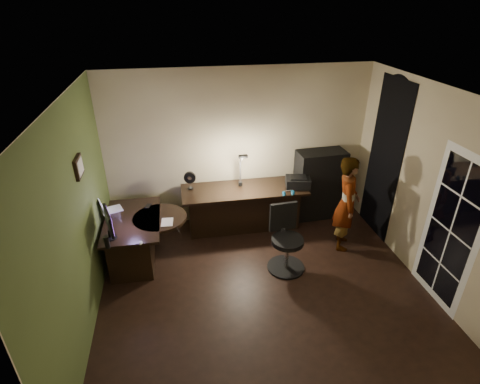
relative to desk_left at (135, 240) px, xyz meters
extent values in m
cube|color=black|center=(1.78, -0.96, -0.38)|extent=(4.50, 4.00, 0.01)
cube|color=silver|center=(1.78, -0.96, 2.33)|extent=(4.50, 4.00, 0.01)
cube|color=#C1B18B|center=(1.78, 1.04, 0.98)|extent=(4.50, 0.01, 2.70)
cube|color=#C1B18B|center=(1.78, -2.97, 0.98)|extent=(4.50, 0.01, 2.70)
cube|color=#C1B18B|center=(-0.48, -0.96, 0.98)|extent=(0.01, 4.00, 2.70)
cube|color=#C1B18B|center=(4.03, -0.96, 0.98)|extent=(0.01, 4.00, 2.70)
cube|color=#485A2A|center=(-0.46, -0.96, 0.98)|extent=(0.00, 4.00, 2.70)
cube|color=black|center=(4.02, 0.19, 0.93)|extent=(0.01, 0.90, 2.60)
cube|color=white|center=(4.02, -1.51, 0.68)|extent=(0.02, 0.92, 2.10)
cube|color=black|center=(-0.44, -0.51, 1.48)|extent=(0.04, 0.30, 0.25)
cube|color=black|center=(0.00, 0.00, 0.00)|extent=(0.80, 1.30, 0.75)
cube|color=black|center=(1.79, 0.59, 0.02)|extent=(2.10, 0.74, 0.78)
cube|color=black|center=(3.20, 0.80, 0.26)|extent=(0.87, 0.47, 1.27)
cube|color=silver|center=(-0.30, 0.17, 0.42)|extent=(0.26, 0.23, 0.09)
cube|color=silver|center=(-0.29, 0.17, 0.57)|extent=(0.39, 0.38, 0.21)
cube|color=black|center=(-0.26, -0.43, 0.52)|extent=(0.22, 0.47, 0.31)
ellipsoid|color=silver|center=(0.16, -0.65, 0.39)|extent=(0.06, 0.09, 0.03)
cube|color=black|center=(0.22, 0.35, 0.38)|extent=(0.11, 0.15, 0.01)
cube|color=black|center=(0.66, -0.40, 0.38)|extent=(0.04, 0.13, 0.01)
cylinder|color=black|center=(-0.26, -0.66, 0.46)|extent=(0.07, 0.07, 0.18)
cube|color=silver|center=(0.51, -0.18, 0.38)|extent=(0.18, 0.24, 0.01)
cube|color=black|center=(0.91, 0.73, 0.58)|extent=(0.21, 0.14, 0.30)
cube|color=#10517A|center=(2.44, 0.21, 0.47)|extent=(0.20, 0.11, 0.09)
cube|color=black|center=(2.69, 0.48, 0.52)|extent=(0.46, 0.39, 0.18)
cube|color=black|center=(1.75, 0.70, 0.77)|extent=(0.25, 0.35, 0.69)
cube|color=black|center=(2.21, -0.60, 0.13)|extent=(0.60, 0.60, 1.00)
imported|color=#D8A88C|center=(3.27, -0.18, 0.41)|extent=(0.54, 0.65, 1.56)
camera|label=1|loc=(0.73, -4.87, 3.30)|focal=28.00mm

